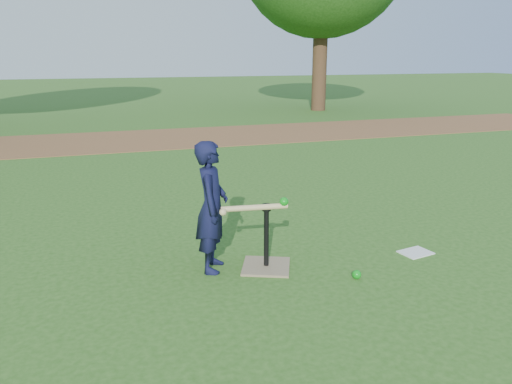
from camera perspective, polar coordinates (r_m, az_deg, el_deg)
name	(u,v)px	position (r m, az deg, el deg)	size (l,w,h in m)	color
ground	(236,264)	(4.76, -2.25, -8.22)	(80.00, 80.00, 0.00)	#285116
dirt_strip	(146,139)	(11.91, -12.42, 5.90)	(24.00, 3.00, 0.01)	brown
child	(212,207)	(4.47, -5.08, -1.71)	(0.44, 0.29, 1.19)	black
wiffle_ball_ground	(357,274)	(4.54, 11.44, -9.22)	(0.08, 0.08, 0.08)	#0C8C15
clipboard	(416,253)	(5.25, 17.77, -6.60)	(0.30, 0.23, 0.01)	silver
batting_tee	(266,256)	(4.64, 1.18, -7.38)	(0.57, 0.57, 0.61)	#857054
swing_action	(258,207)	(4.41, 0.17, -1.70)	(0.63, 0.15, 0.12)	tan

